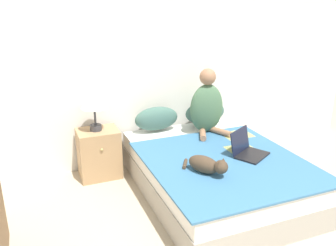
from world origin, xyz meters
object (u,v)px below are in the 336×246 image
object	(u,v)px
person_sitting	(207,106)
nightstand	(99,153)
pillow_far	(205,112)
table_lamp	(94,101)
bed	(215,173)
cat_tabby	(207,165)
laptop_open	(248,150)
pillow_near	(157,119)

from	to	relation	value
person_sitting	nightstand	bearing A→B (deg)	170.09
pillow_far	table_lamp	bearing A→B (deg)	-177.85
nightstand	table_lamp	bearing A→B (deg)	168.00
nightstand	bed	bearing A→B (deg)	-37.99
pillow_far	cat_tabby	size ratio (longest dim) A/B	1.11
bed	pillow_far	xyz separation A→B (m)	(0.33, 0.89, 0.38)
bed	person_sitting	distance (m)	0.85
cat_tabby	nightstand	world-z (taller)	cat_tabby
nightstand	laptop_open	bearing A→B (deg)	-36.16
table_lamp	laptop_open	bearing A→B (deg)	-35.93
bed	pillow_near	xyz separation A→B (m)	(-0.33, 0.89, 0.38)
nightstand	table_lamp	size ratio (longest dim) A/B	1.22
bed	nightstand	size ratio (longest dim) A/B	3.56
person_sitting	laptop_open	bearing A→B (deg)	-83.93
pillow_far	table_lamp	distance (m)	1.45
pillow_near	person_sitting	size ratio (longest dim) A/B	0.71
nightstand	table_lamp	world-z (taller)	table_lamp
pillow_near	person_sitting	bearing A→B (deg)	-27.48
pillow_near	laptop_open	bearing A→B (deg)	-59.43
cat_tabby	bed	bearing A→B (deg)	111.08
person_sitting	nightstand	distance (m)	1.38
bed	pillow_near	distance (m)	1.02
nightstand	cat_tabby	bearing A→B (deg)	-56.93
person_sitting	table_lamp	world-z (taller)	person_sitting
laptop_open	pillow_near	bearing A→B (deg)	90.76
person_sitting	table_lamp	bearing A→B (deg)	170.07
pillow_far	laptop_open	size ratio (longest dim) A/B	1.21
pillow_far	nightstand	xyz separation A→B (m)	(-1.40, -0.06, -0.32)
bed	cat_tabby	world-z (taller)	cat_tabby
pillow_near	cat_tabby	xyz separation A→B (m)	(0.04, -1.25, -0.06)
table_lamp	nightstand	bearing A→B (deg)	-12.00
cat_tabby	table_lamp	world-z (taller)	table_lamp
cat_tabby	nightstand	distance (m)	1.44
pillow_near	cat_tabby	bearing A→B (deg)	-88.17
pillow_near	person_sitting	xyz separation A→B (m)	(0.54, -0.28, 0.18)
person_sitting	nightstand	xyz separation A→B (m)	(-1.27, 0.22, -0.49)
bed	pillow_near	world-z (taller)	pillow_near
pillow_far	cat_tabby	bearing A→B (deg)	-116.62
pillow_far	cat_tabby	distance (m)	1.39
person_sitting	pillow_near	bearing A→B (deg)	152.52
laptop_open	cat_tabby	bearing A→B (deg)	169.47
bed	laptop_open	size ratio (longest dim) A/B	4.54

